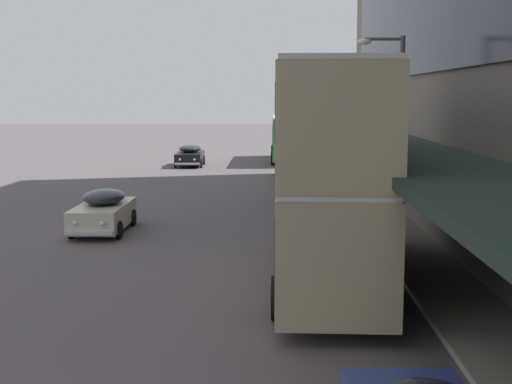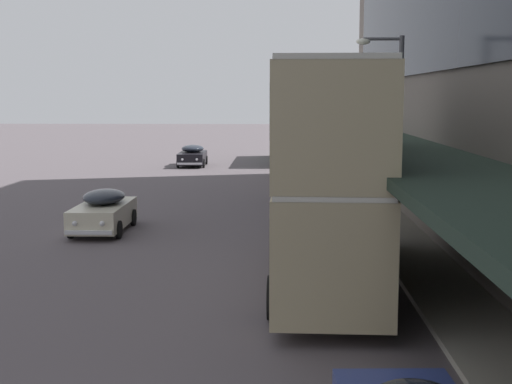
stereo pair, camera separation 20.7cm
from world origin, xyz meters
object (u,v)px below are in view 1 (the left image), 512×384
(transit_bus_kerbside_far, at_px, (300,150))
(sedan_second_mid, at_px, (190,156))
(transit_bus_kerbside_front, at_px, (328,167))
(sedan_second_near, at_px, (103,211))
(transit_bus_kerbside_rear, at_px, (289,136))
(street_lamp, at_px, (395,126))

(transit_bus_kerbside_far, xyz_separation_m, sedan_second_mid, (-7.51, 9.63, -1.14))
(transit_bus_kerbside_front, height_order, sedan_second_near, transit_bus_kerbside_front)
(transit_bus_kerbside_front, bearing_deg, transit_bus_kerbside_rear, 90.28)
(transit_bus_kerbside_rear, height_order, street_lamp, street_lamp)
(transit_bus_kerbside_far, distance_m, sedan_second_mid, 12.26)
(sedan_second_mid, height_order, street_lamp, street_lamp)
(sedan_second_near, bearing_deg, transit_bus_kerbside_far, 62.94)
(transit_bus_kerbside_rear, bearing_deg, sedan_second_near, -104.57)
(transit_bus_kerbside_rear, distance_m, sedan_second_mid, 8.37)
(sedan_second_near, distance_m, sedan_second_mid, 24.98)
(transit_bus_kerbside_far, height_order, sedan_second_mid, transit_bus_kerbside_far)
(street_lamp, bearing_deg, transit_bus_kerbside_front, -120.91)
(transit_bus_kerbside_front, distance_m, street_lamp, 4.80)
(sedan_second_mid, relative_size, street_lamp, 0.65)
(sedan_second_mid, bearing_deg, sedan_second_near, -90.76)
(street_lamp, bearing_deg, sedan_second_mid, 109.24)
(transit_bus_kerbside_front, bearing_deg, sedan_second_near, 137.11)
(transit_bus_kerbside_far, bearing_deg, sedan_second_mid, 127.96)
(sedan_second_near, distance_m, street_lamp, 11.12)
(transit_bus_kerbside_front, height_order, transit_bus_kerbside_far, transit_bus_kerbside_front)
(transit_bus_kerbside_front, xyz_separation_m, sedan_second_near, (-7.73, 7.18, -2.37))
(street_lamp, bearing_deg, transit_bus_kerbside_rear, 94.62)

